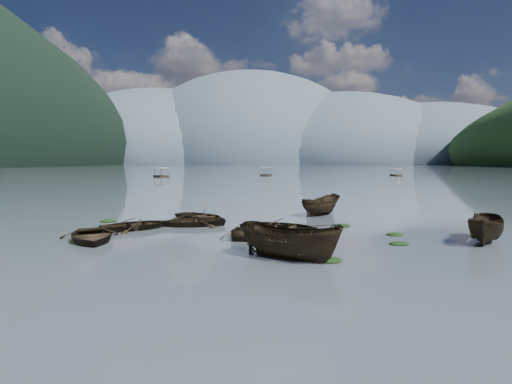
{
  "coord_description": "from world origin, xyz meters",
  "views": [
    {
      "loc": [
        1.57,
        -17.62,
        4.22
      ],
      "look_at": [
        0.0,
        12.0,
        2.0
      ],
      "focal_mm": 28.0,
      "sensor_mm": 36.0,
      "label": 1
    }
  ],
  "objects_px": {
    "pontoon_left": "(161,177)",
    "rowboat_3": "(248,235)",
    "pontoon_centre": "(266,175)",
    "rowboat_0": "(91,241)"
  },
  "relations": [
    {
      "from": "pontoon_left",
      "to": "rowboat_3",
      "type": "bearing_deg",
      "value": -105.14
    },
    {
      "from": "rowboat_3",
      "to": "pontoon_centre",
      "type": "distance_m",
      "value": 105.36
    },
    {
      "from": "rowboat_3",
      "to": "pontoon_centre",
      "type": "relative_size",
      "value": 0.64
    },
    {
      "from": "pontoon_centre",
      "to": "rowboat_3",
      "type": "bearing_deg",
      "value": -77.73
    },
    {
      "from": "rowboat_0",
      "to": "pontoon_centre",
      "type": "relative_size",
      "value": 0.71
    },
    {
      "from": "rowboat_0",
      "to": "pontoon_centre",
      "type": "bearing_deg",
      "value": 58.19
    },
    {
      "from": "rowboat_0",
      "to": "pontoon_centre",
      "type": "xyz_separation_m",
      "value": [
        6.39,
        107.42,
        0.0
      ]
    },
    {
      "from": "rowboat_0",
      "to": "rowboat_3",
      "type": "relative_size",
      "value": 1.11
    },
    {
      "from": "pontoon_centre",
      "to": "pontoon_left",
      "type": "bearing_deg",
      "value": -144.56
    },
    {
      "from": "rowboat_3",
      "to": "pontoon_left",
      "type": "bearing_deg",
      "value": -66.1
    }
  ]
}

